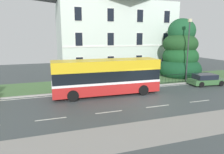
{
  "coord_description": "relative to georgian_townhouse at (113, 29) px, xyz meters",
  "views": [
    {
      "loc": [
        -8.22,
        -15.17,
        5.36
      ],
      "look_at": [
        -1.93,
        3.7,
        1.4
      ],
      "focal_mm": 33.06,
      "sensor_mm": 36.0,
      "label": 1
    }
  ],
  "objects": [
    {
      "name": "evergreen_tree",
      "position": [
        6.46,
        -8.64,
        -3.53
      ],
      "size": [
        5.53,
        5.53,
        8.28
      ],
      "color": "#423328",
      "rests_on": "ground_plane"
    },
    {
      "name": "georgian_townhouse",
      "position": [
        0.0,
        0.0,
        0.0
      ],
      "size": [
        17.4,
        10.37,
        12.63
      ],
      "color": "silver",
      "rests_on": "ground_plane"
    },
    {
      "name": "single_decker_bus",
      "position": [
        -5.45,
        -14.04,
        -4.76
      ],
      "size": [
        9.83,
        2.79,
        3.26
      ],
      "rotation": [
        0.0,
        0.0,
        -0.03
      ],
      "color": "#B42120",
      "rests_on": "ground_plane"
    },
    {
      "name": "parked_hatchback_01",
      "position": [
        6.19,
        -13.82,
        -5.87
      ],
      "size": [
        3.99,
        2.15,
        1.23
      ],
      "rotation": [
        0.0,
        0.0,
        -0.1
      ],
      "color": "#376336",
      "rests_on": "ground_plane"
    },
    {
      "name": "litter_bin",
      "position": [
        0.63,
        -11.27,
        -5.84
      ],
      "size": [
        0.49,
        0.49,
        1.03
      ],
      "color": "#23472D",
      "rests_on": "ground_plane"
    },
    {
      "name": "iron_verge_railing",
      "position": [
        0.0,
        -12.21,
        -5.85
      ],
      "size": [
        15.9,
        0.04,
        0.97
      ],
      "color": "black",
      "rests_on": "ground_plane"
    },
    {
      "name": "ground_plane",
      "position": [
        -2.61,
        -15.56,
        -6.49
      ],
      "size": [
        60.0,
        56.0,
        0.18
      ],
      "color": "#3E4647"
    },
    {
      "name": "street_lamp_post",
      "position": [
        5.33,
        -11.53,
        -2.26
      ],
      "size": [
        0.36,
        0.24,
        7.19
      ],
      "color": "#333338",
      "rests_on": "ground_plane"
    }
  ]
}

